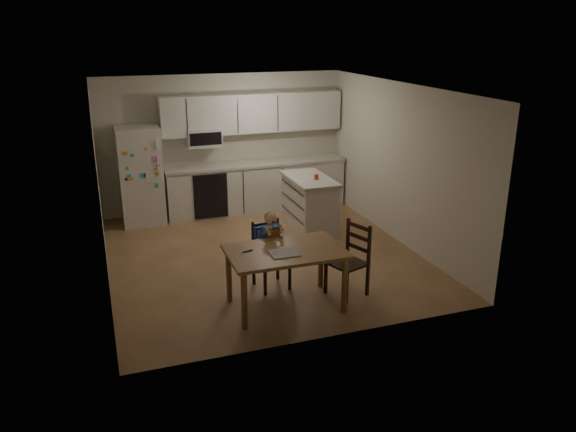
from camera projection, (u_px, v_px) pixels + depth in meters
The scene contains 10 objects.
room at pixel (253, 168), 8.56m from camera, with size 4.52×5.01×2.51m.
refrigerator at pixel (141, 175), 9.69m from camera, with size 0.72×0.70×1.70m, color silver.
kitchen_run at pixel (253, 164), 10.40m from camera, with size 3.37×0.62×2.15m.
kitchen_island at pixel (309, 204), 9.46m from camera, with size 0.65×1.24×0.92m.
red_cup at pixel (316, 177), 9.19m from camera, with size 0.07×0.07×0.09m, color red.
dining_table at pixel (285, 258), 6.78m from camera, with size 1.41×0.90×0.75m.
napkin at pixel (284, 253), 6.64m from camera, with size 0.33×0.29×0.01m, color silver.
toddler_spoon at pixel (247, 251), 6.69m from camera, with size 0.02×0.02×0.12m, color #2148A9.
chair_booster at pixel (270, 242), 7.33m from camera, with size 0.45×0.45×1.05m.
chair_side at pixel (353, 254), 7.18m from camera, with size 0.54×0.54×0.95m.
Camera 1 is at (-2.23, -7.57, 3.33)m, focal length 35.00 mm.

